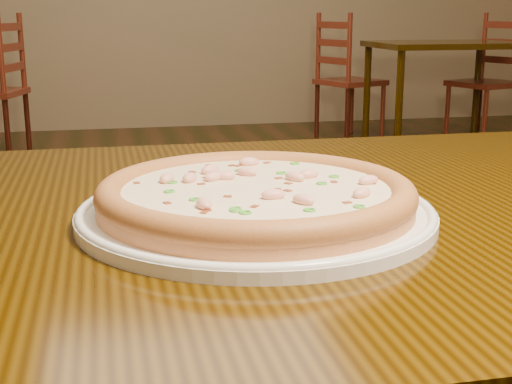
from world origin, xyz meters
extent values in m
cube|color=black|center=(-0.25, -0.83, 0.73)|extent=(1.20, 0.80, 0.04)
cylinder|color=white|center=(-0.37, -0.88, 0.76)|extent=(0.37, 0.37, 0.01)
torus|color=white|center=(-0.37, -0.88, 0.76)|extent=(0.37, 0.37, 0.01)
cylinder|color=#CA7F53|center=(-0.37, -0.88, 0.77)|extent=(0.32, 0.32, 0.02)
torus|color=#C1733B|center=(-0.37, -0.88, 0.78)|extent=(0.33, 0.33, 0.03)
cylinder|color=#F6E1B9|center=(-0.37, -0.88, 0.78)|extent=(0.27, 0.27, 0.00)
ellipsoid|color=#F2B29E|center=(-0.43, -0.95, 0.79)|extent=(0.02, 0.03, 0.01)
ellipsoid|color=#F2B29E|center=(-0.40, -0.84, 0.79)|extent=(0.03, 0.03, 0.01)
ellipsoid|color=#F2B29E|center=(-0.37, -0.83, 0.79)|extent=(0.03, 0.03, 0.01)
ellipsoid|color=#F2B29E|center=(-0.36, -0.93, 0.79)|extent=(0.02, 0.02, 0.01)
ellipsoid|color=#F2B29E|center=(-0.39, -0.84, 0.79)|extent=(0.03, 0.02, 0.01)
ellipsoid|color=#F2B29E|center=(-0.27, -0.94, 0.79)|extent=(0.03, 0.03, 0.01)
ellipsoid|color=#F2B29E|center=(-0.32, -0.86, 0.79)|extent=(0.03, 0.03, 0.01)
ellipsoid|color=#F2B29E|center=(-0.45, -0.84, 0.79)|extent=(0.02, 0.03, 0.01)
ellipsoid|color=#F2B29E|center=(-0.30, -0.85, 0.79)|extent=(0.03, 0.02, 0.01)
ellipsoid|color=#F2B29E|center=(-0.40, -0.81, 0.79)|extent=(0.03, 0.03, 0.01)
ellipsoid|color=#F2B29E|center=(-0.43, -0.84, 0.79)|extent=(0.02, 0.03, 0.01)
ellipsoid|color=#F2B29E|center=(-0.25, -0.89, 0.79)|extent=(0.03, 0.02, 0.01)
ellipsoid|color=#F2B29E|center=(-0.35, -0.77, 0.79)|extent=(0.02, 0.02, 0.01)
ellipsoid|color=#F2B29E|center=(-0.34, -0.95, 0.79)|extent=(0.03, 0.03, 0.01)
cube|color=maroon|center=(-0.40, -0.91, 0.78)|extent=(0.01, 0.01, 0.00)
cube|color=maroon|center=(-0.38, -0.96, 0.78)|extent=(0.01, 0.01, 0.00)
cube|color=maroon|center=(-0.41, -0.83, 0.78)|extent=(0.01, 0.01, 0.00)
cube|color=maroon|center=(-0.42, -0.86, 0.78)|extent=(0.01, 0.01, 0.00)
cube|color=maroon|center=(-0.37, -0.78, 0.78)|extent=(0.01, 0.01, 0.00)
cube|color=maroon|center=(-0.43, -0.96, 0.78)|extent=(0.01, 0.01, 0.00)
cube|color=maroon|center=(-0.46, -0.93, 0.78)|extent=(0.01, 0.01, 0.00)
cube|color=maroon|center=(-0.33, -0.77, 0.78)|extent=(0.01, 0.01, 0.00)
cube|color=maroon|center=(-0.33, -0.87, 0.78)|extent=(0.01, 0.01, 0.00)
cube|color=maroon|center=(-0.28, -0.88, 0.78)|extent=(0.01, 0.01, 0.00)
cube|color=maroon|center=(-0.34, -0.90, 0.78)|extent=(0.01, 0.01, 0.00)
cube|color=maroon|center=(-0.34, -0.95, 0.78)|extent=(0.01, 0.01, 0.00)
cube|color=maroon|center=(-0.43, -0.97, 0.78)|extent=(0.01, 0.01, 0.00)
cube|color=maroon|center=(-0.30, -0.96, 0.78)|extent=(0.01, 0.01, 0.00)
cube|color=maroon|center=(-0.34, -0.85, 0.78)|extent=(0.01, 0.01, 0.00)
cube|color=maroon|center=(-0.49, -0.84, 0.78)|extent=(0.01, 0.01, 0.00)
cube|color=maroon|center=(-0.42, -0.80, 0.78)|extent=(0.01, 0.01, 0.00)
cube|color=maroon|center=(-0.25, -0.89, 0.78)|extent=(0.01, 0.01, 0.00)
cube|color=maroon|center=(-0.35, -0.90, 0.78)|extent=(0.01, 0.01, 0.00)
cube|color=maroon|center=(-0.37, -0.77, 0.78)|extent=(0.01, 0.01, 0.00)
cube|color=maroon|center=(-0.40, -0.77, 0.78)|extent=(0.01, 0.01, 0.00)
torus|color=green|center=(-0.33, -0.83, 0.79)|extent=(0.02, 0.02, 0.00)
torus|color=green|center=(-0.37, -0.81, 0.79)|extent=(0.01, 0.01, 0.00)
torus|color=green|center=(-0.45, -0.99, 0.79)|extent=(0.02, 0.02, 0.00)
torus|color=green|center=(-0.35, -0.76, 0.79)|extent=(0.02, 0.02, 0.00)
torus|color=green|center=(-0.34, -0.98, 0.79)|extent=(0.02, 0.02, 0.00)
torus|color=green|center=(-0.40, -0.98, 0.79)|extent=(0.02, 0.02, 0.00)
torus|color=green|center=(-0.27, -0.94, 0.79)|extent=(0.02, 0.02, 0.00)
torus|color=green|center=(-0.29, -0.98, 0.79)|extent=(0.01, 0.01, 0.00)
torus|color=green|center=(-0.40, -0.96, 0.79)|extent=(0.01, 0.01, 0.00)
torus|color=green|center=(-0.27, -0.86, 0.79)|extent=(0.02, 0.02, 0.00)
torus|color=green|center=(-0.44, -0.92, 0.79)|extent=(0.01, 0.01, 0.00)
torus|color=green|center=(-0.45, -0.85, 0.79)|extent=(0.01, 0.01, 0.00)
torus|color=green|center=(-0.30, -0.78, 0.79)|extent=(0.02, 0.02, 0.00)
torus|color=green|center=(-0.30, -0.88, 0.79)|extent=(0.02, 0.02, 0.00)
torus|color=green|center=(-0.40, -0.97, 0.79)|extent=(0.02, 0.02, 0.00)
torus|color=green|center=(-0.46, -0.88, 0.79)|extent=(0.01, 0.01, 0.00)
cube|color=black|center=(1.88, 3.18, 0.73)|extent=(1.00, 0.70, 0.04)
cylinder|color=black|center=(1.43, 2.88, 0.35)|extent=(0.05, 0.05, 0.71)
cylinder|color=black|center=(1.43, 3.48, 0.35)|extent=(0.05, 0.05, 0.71)
cylinder|color=black|center=(2.33, 3.48, 0.35)|extent=(0.05, 0.05, 0.71)
cylinder|color=#4D1B0D|center=(-1.03, 3.61, 0.21)|extent=(0.04, 0.04, 0.41)
cylinder|color=#4D1B0D|center=(-1.13, 3.26, 0.21)|extent=(0.04, 0.04, 0.41)
cylinder|color=#4D1B0D|center=(-1.03, 3.61, 0.47)|extent=(0.04, 0.04, 0.95)
cylinder|color=#4D1B0D|center=(-1.13, 3.26, 0.47)|extent=(0.04, 0.04, 0.95)
cube|color=#4D1B0D|center=(-1.08, 3.44, 0.60)|extent=(0.12, 0.36, 0.05)
cube|color=#4D1B0D|center=(-1.08, 3.44, 0.73)|extent=(0.12, 0.36, 0.05)
cube|color=#4D1B0D|center=(-1.08, 3.44, 0.86)|extent=(0.12, 0.36, 0.05)
cube|color=#4D1B0D|center=(1.37, 3.68, 0.43)|extent=(0.55, 0.55, 0.04)
cylinder|color=#4D1B0D|center=(1.60, 3.58, 0.21)|extent=(0.04, 0.04, 0.41)
cylinder|color=#4D1B0D|center=(1.47, 3.92, 0.21)|extent=(0.04, 0.04, 0.41)
cylinder|color=#4D1B0D|center=(1.27, 3.45, 0.21)|extent=(0.04, 0.04, 0.41)
cylinder|color=#4D1B0D|center=(1.13, 3.78, 0.21)|extent=(0.04, 0.04, 0.41)
cylinder|color=#4D1B0D|center=(1.27, 3.45, 0.47)|extent=(0.04, 0.04, 0.95)
cylinder|color=#4D1B0D|center=(1.13, 3.78, 0.47)|extent=(0.04, 0.04, 0.95)
cube|color=#4D1B0D|center=(1.20, 3.62, 0.60)|extent=(0.16, 0.35, 0.05)
cube|color=#4D1B0D|center=(1.20, 3.62, 0.73)|extent=(0.16, 0.35, 0.05)
cube|color=#4D1B0D|center=(1.20, 3.62, 0.86)|extent=(0.16, 0.35, 0.05)
cube|color=#4D1B0D|center=(2.31, 3.34, 0.43)|extent=(0.54, 0.54, 0.04)
cylinder|color=#4D1B0D|center=(2.08, 3.45, 0.21)|extent=(0.04, 0.04, 0.41)
cylinder|color=#4D1B0D|center=(2.20, 3.11, 0.21)|extent=(0.04, 0.04, 0.41)
cylinder|color=#4D1B0D|center=(2.41, 3.57, 0.21)|extent=(0.04, 0.04, 0.41)
cylinder|color=#4D1B0D|center=(2.41, 3.57, 0.47)|extent=(0.04, 0.04, 0.95)
cube|color=#4D1B0D|center=(2.48, 3.40, 0.60)|extent=(0.15, 0.35, 0.05)
cube|color=#4D1B0D|center=(2.48, 3.40, 0.73)|extent=(0.15, 0.35, 0.05)
cube|color=#4D1B0D|center=(2.48, 3.40, 0.86)|extent=(0.15, 0.35, 0.05)
camera|label=1|loc=(-0.52, -1.57, 0.96)|focal=50.00mm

